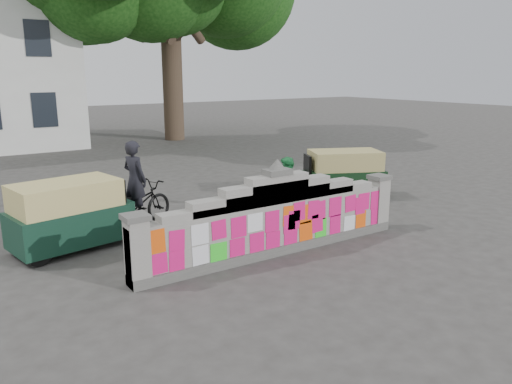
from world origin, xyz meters
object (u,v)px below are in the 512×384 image
(pedestrian, at_px, (288,187))
(rickshaw_right, at_px, (342,174))
(rickshaw_left, at_px, (71,214))
(cyclist_rider, at_px, (135,190))
(cyclist_bike, at_px, (136,205))

(pedestrian, bearing_deg, rickshaw_right, 99.77)
(pedestrian, height_order, rickshaw_right, pedestrian)
(pedestrian, xyz_separation_m, rickshaw_left, (-5.33, 0.62, -0.02))
(cyclist_rider, bearing_deg, rickshaw_right, -116.12)
(cyclist_bike, xyz_separation_m, pedestrian, (3.64, -1.27, 0.23))
(cyclist_bike, xyz_separation_m, rickshaw_left, (-1.69, -0.65, 0.21))
(pedestrian, relative_size, rickshaw_right, 0.59)
(pedestrian, distance_m, rickshaw_left, 5.37)
(rickshaw_left, xyz_separation_m, rickshaw_right, (7.92, 0.06, -0.02))
(cyclist_bike, height_order, rickshaw_left, rickshaw_left)
(cyclist_rider, relative_size, rickshaw_left, 0.69)
(cyclist_bike, bearing_deg, cyclist_rider, -0.00)
(cyclist_bike, relative_size, pedestrian, 1.35)
(rickshaw_right, bearing_deg, cyclist_bike, 19.03)
(cyclist_bike, relative_size, rickshaw_left, 0.77)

